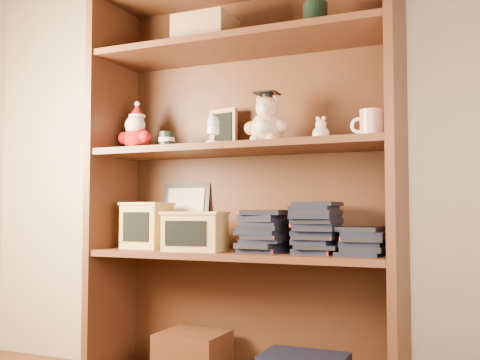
% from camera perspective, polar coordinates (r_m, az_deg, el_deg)
% --- Properties ---
extents(bookcase, '(1.20, 0.35, 1.60)m').
position_cam_1_polar(bookcase, '(2.18, 0.47, -1.15)').
color(bookcase, '#4F2916').
rests_on(bookcase, ground).
extents(shelf_lower, '(1.14, 0.33, 0.02)m').
position_cam_1_polar(shelf_lower, '(2.14, 0.00, -7.58)').
color(shelf_lower, '#4F2916').
rests_on(shelf_lower, ground).
extents(shelf_upper, '(1.14, 0.33, 0.02)m').
position_cam_1_polar(shelf_upper, '(2.15, 0.00, 3.13)').
color(shelf_upper, '#4F2916').
rests_on(shelf_upper, ground).
extents(santa_plush, '(0.15, 0.11, 0.22)m').
position_cam_1_polar(santa_plush, '(2.38, -10.50, 4.80)').
color(santa_plush, '#A50F0F').
rests_on(santa_plush, shelf_upper).
extents(teachers_tin, '(0.06, 0.06, 0.07)m').
position_cam_1_polar(teachers_tin, '(2.30, -7.45, 3.98)').
color(teachers_tin, black).
rests_on(teachers_tin, shelf_upper).
extents(chalkboard_plaque, '(0.13, 0.09, 0.17)m').
position_cam_1_polar(chalkboard_plaque, '(2.31, -1.73, 5.06)').
color(chalkboard_plaque, '#9E7547').
rests_on(chalkboard_plaque, shelf_upper).
extents(egg_cup, '(0.05, 0.05, 0.11)m').
position_cam_1_polar(egg_cup, '(2.12, -2.74, 5.20)').
color(egg_cup, white).
rests_on(egg_cup, shelf_upper).
extents(grad_teddy_bear, '(0.17, 0.14, 0.20)m').
position_cam_1_polar(grad_teddy_bear, '(2.11, 2.70, 5.70)').
color(grad_teddy_bear, tan).
rests_on(grad_teddy_bear, shelf_upper).
extents(pink_figurine, '(0.06, 0.06, 0.10)m').
position_cam_1_polar(pink_figurine, '(2.05, 8.22, 4.85)').
color(pink_figurine, '#CC9E9E').
rests_on(pink_figurine, shelf_upper).
extents(teacher_mug, '(0.12, 0.08, 0.10)m').
position_cam_1_polar(teacher_mug, '(2.01, 13.18, 5.49)').
color(teacher_mug, silver).
rests_on(teacher_mug, shelf_upper).
extents(certificate_frame, '(0.22, 0.06, 0.27)m').
position_cam_1_polar(certificate_frame, '(2.40, -5.53, -3.54)').
color(certificate_frame, black).
rests_on(certificate_frame, shelf_lower).
extents(treats_box, '(0.18, 0.18, 0.19)m').
position_cam_1_polar(treats_box, '(2.33, -9.42, -4.53)').
color(treats_box, tan).
rests_on(treats_box, shelf_lower).
extents(pencils_box, '(0.24, 0.19, 0.15)m').
position_cam_1_polar(pencils_box, '(2.14, -4.57, -5.18)').
color(pencils_box, tan).
rests_on(pencils_box, shelf_lower).
extents(book_stack_left, '(0.14, 0.20, 0.16)m').
position_cam_1_polar(book_stack_left, '(2.10, 2.58, -5.13)').
color(book_stack_left, black).
rests_on(book_stack_left, shelf_lower).
extents(book_stack_mid, '(0.14, 0.20, 0.19)m').
position_cam_1_polar(book_stack_mid, '(2.03, 7.88, -4.72)').
color(book_stack_mid, black).
rests_on(book_stack_mid, shelf_lower).
extents(book_stack_right, '(0.14, 0.20, 0.10)m').
position_cam_1_polar(book_stack_right, '(2.00, 12.46, -6.09)').
color(book_stack_right, black).
rests_on(book_stack_right, shelf_lower).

